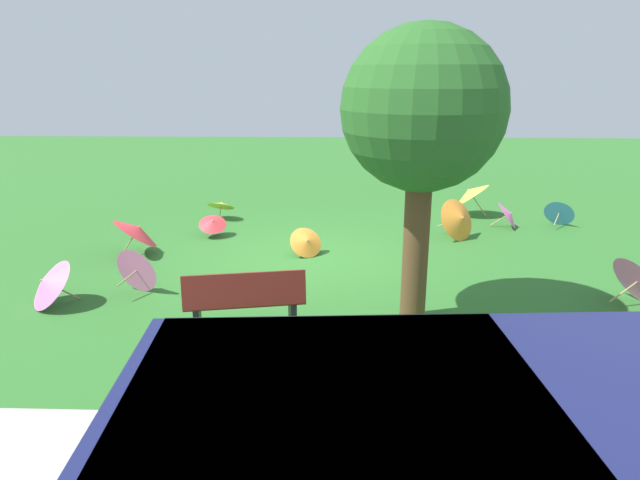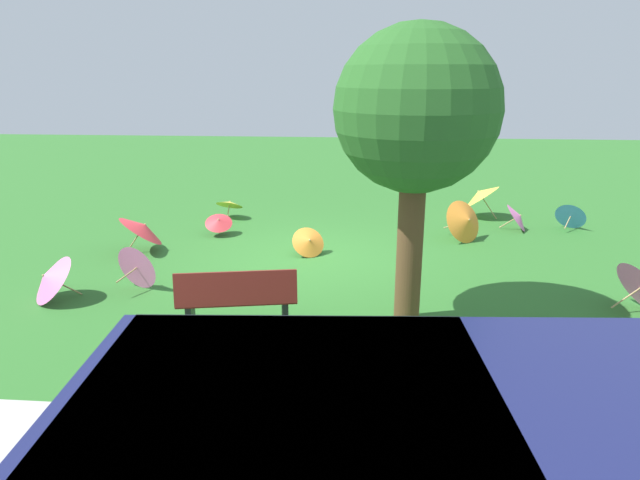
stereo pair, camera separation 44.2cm
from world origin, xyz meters
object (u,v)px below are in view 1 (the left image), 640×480
Objects in this scene: parasol_pink_2 at (47,283)px; parasol_pink_3 at (640,280)px; parasol_red_0 at (137,230)px; parasol_yellow_1 at (470,193)px; parasol_orange_3 at (460,219)px; parasol_pink_0 at (509,214)px; parasol_red_1 at (213,223)px; park_bench at (245,301)px; shade_tree at (423,113)px; parasol_pink_1 at (139,269)px; parasol_yellow_0 at (221,205)px; parasol_orange_1 at (307,242)px; van_dark at (448,460)px; parasol_blue_0 at (560,212)px.

parasol_pink_3 reaches higher than parasol_pink_2.
parasol_red_0 is 7.75m from parasol_yellow_1.
parasol_pink_2 is at bearing 28.18° from parasol_orange_3.
parasol_pink_0 is at bearing 120.46° from parasol_yellow_1.
parasol_pink_3 is 7.92m from parasol_red_1.
park_bench is 3.38m from shade_tree.
parasol_pink_1 is at bearing 28.00° from parasol_orange_3.
parasol_yellow_0 is 0.92× the size of parasol_pink_1.
parasol_pink_0 is 1.00× the size of parasol_pink_1.
parasol_orange_1 is 4.98m from parasol_yellow_1.
parasol_yellow_1 is (-4.45, -6.45, 0.11)m from park_bench.
parasol_red_0 is 7.97m from parasol_pink_0.
parasol_pink_1 reaches higher than parasol_pink_0.
parasol_yellow_0 is 8.74m from parasol_pink_3.
parasol_pink_3 is 3.87m from parasol_orange_3.
parasol_orange_3 is (-5.71, -3.04, 0.07)m from parasol_pink_1.
van_dark reaches higher than parasol_pink_3.
parasol_pink_3 is at bearing 165.77° from parasol_red_0.
parasol_red_0 reaches higher than parasol_pink_3.
parasol_blue_0 is (-6.30, -5.59, -0.14)m from park_bench.
parasol_red_1 is at bearing -67.14° from van_dark.
parasol_blue_0 is at bearing 177.70° from parasol_yellow_0.
parasol_red_0 is at bearing -51.21° from park_bench.
park_bench reaches higher than parasol_pink_0.
van_dark is 4.59m from shade_tree.
parasol_pink_3 is (-7.69, 0.29, 0.03)m from parasol_pink_1.
parasol_orange_1 is at bearing -143.98° from parasol_pink_1.
parasol_pink_1 is at bearing -11.58° from shade_tree.
park_bench is 1.65× the size of parasol_pink_3.
parasol_blue_0 is 7.81m from parasol_red_1.
parasol_pink_1 reaches higher than parasol_orange_1.
parasol_red_0 is 1.54× the size of parasol_orange_1.
parasol_orange_1 is at bearing 20.40° from parasol_orange_3.
parasol_pink_3 reaches higher than parasol_red_1.
parasol_orange_1 is (1.66, -2.74, -2.59)m from shade_tree.
parasol_red_0 reaches higher than parasol_red_1.
parasol_yellow_0 is 5.39m from parasol_pink_2.
park_bench is at bearing 41.60° from parasol_blue_0.
parasol_pink_2 is at bearing -2.40° from shade_tree.
van_dark is 4.42× the size of parasol_orange_3.
parasol_orange_3 is at bearing 71.71° from parasol_yellow_1.
park_bench is 1.56× the size of parasol_orange_3.
parasol_orange_3 is at bearing -130.49° from park_bench.
park_bench is 2.24× the size of parasol_yellow_0.
parasol_yellow_1 is at bearing -124.57° from park_bench.
parasol_yellow_1 is at bearing -103.85° from van_dark.
shade_tree is at bearing 69.32° from parasol_orange_3.
park_bench is 1.39× the size of parasol_red_0.
parasol_pink_0 is (-7.68, -2.15, -0.18)m from parasol_red_0.
parasol_red_0 is (2.59, -3.22, 0.02)m from park_bench.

